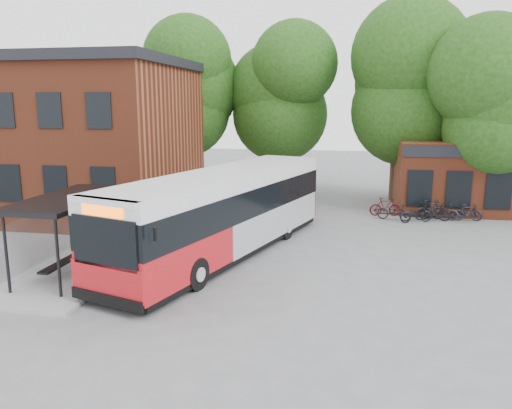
% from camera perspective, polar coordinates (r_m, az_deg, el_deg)
% --- Properties ---
extents(ground, '(100.00, 100.00, 0.00)m').
position_cam_1_polar(ground, '(18.63, -6.24, -7.73)').
color(ground, slate).
extents(station_building, '(18.40, 10.40, 8.50)m').
position_cam_1_polar(station_building, '(31.64, -24.71, 7.07)').
color(station_building, brown).
rests_on(station_building, ground).
extents(bus_shelter, '(3.60, 7.00, 2.90)m').
position_cam_1_polar(bus_shelter, '(19.12, -20.27, -3.34)').
color(bus_shelter, black).
rests_on(bus_shelter, ground).
extents(bike_rail, '(5.20, 0.10, 0.38)m').
position_cam_1_polar(bike_rail, '(27.76, 18.82, -1.46)').
color(bike_rail, black).
rests_on(bike_rail, ground).
extents(tree_0, '(7.92, 7.92, 11.00)m').
position_cam_1_polar(tree_0, '(34.68, -8.35, 10.35)').
color(tree_0, '#1A3F10').
rests_on(tree_0, ground).
extents(tree_1, '(7.92, 7.92, 10.40)m').
position_cam_1_polar(tree_1, '(34.08, 3.61, 9.93)').
color(tree_1, '#1A3F10').
rests_on(tree_1, ground).
extents(tree_2, '(7.92, 7.92, 11.00)m').
position_cam_1_polar(tree_2, '(32.94, 15.75, 10.00)').
color(tree_2, '#1A3F10').
rests_on(tree_2, ground).
extents(tree_3, '(7.04, 7.04, 9.28)m').
position_cam_1_polar(tree_3, '(29.89, 25.99, 7.52)').
color(tree_3, '#1A3F10').
rests_on(tree_3, ground).
extents(city_bus, '(6.73, 13.78, 3.44)m').
position_cam_1_polar(city_bus, '(20.30, -3.63, -1.03)').
color(city_bus, red).
rests_on(city_bus, ground).
extents(bicycle_0, '(1.90, 1.21, 0.94)m').
position_cam_1_polar(bicycle_0, '(27.51, 15.49, -0.77)').
color(bicycle_0, black).
rests_on(bicycle_0, ground).
extents(bicycle_1, '(1.76, 0.68, 1.03)m').
position_cam_1_polar(bicycle_1, '(28.39, 14.57, -0.26)').
color(bicycle_1, '#410C10').
rests_on(bicycle_1, ground).
extents(bicycle_2, '(1.89, 1.30, 0.94)m').
position_cam_1_polar(bicycle_2, '(27.27, 17.82, -1.01)').
color(bicycle_2, black).
rests_on(bicycle_2, ground).
extents(bicycle_3, '(1.83, 1.19, 1.07)m').
position_cam_1_polar(bicycle_3, '(28.19, 19.26, -0.58)').
color(bicycle_3, black).
rests_on(bicycle_3, ground).
extents(bicycle_4, '(1.85, 0.95, 0.93)m').
position_cam_1_polar(bicycle_4, '(28.41, 20.39, -0.72)').
color(bicycle_4, '#302F34').
rests_on(bicycle_4, ground).
extents(bicycle_5, '(1.69, 0.73, 0.98)m').
position_cam_1_polar(bicycle_5, '(28.09, 19.75, -0.74)').
color(bicycle_5, black).
rests_on(bicycle_5, ground).
extents(bicycle_6, '(1.72, 0.97, 0.86)m').
position_cam_1_polar(bicycle_6, '(28.74, 22.84, -0.84)').
color(bicycle_6, black).
rests_on(bicycle_6, ground).
extents(bicycle_7, '(1.56, 0.55, 0.92)m').
position_cam_1_polar(bicycle_7, '(28.58, 23.05, -0.85)').
color(bicycle_7, black).
rests_on(bicycle_7, ground).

